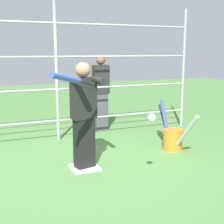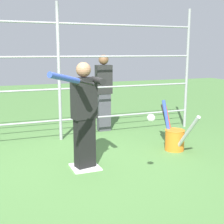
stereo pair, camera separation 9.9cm
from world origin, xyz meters
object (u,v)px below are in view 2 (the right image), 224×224
baseball_bat_swinging (69,79)px  softball_in_flight (151,118)px  batter (85,113)px  bystander_behind_fence (104,92)px  bat_bucket (174,137)px

baseball_bat_swinging → softball_in_flight: bearing=167.8°
batter → bystander_behind_fence: size_ratio=0.95×
baseball_bat_swinging → softball_in_flight: (-0.94, 0.20, -0.48)m
baseball_bat_swinging → bat_bucket: 2.59m
bat_bucket → bystander_behind_fence: size_ratio=0.82×
batter → bat_bucket: 1.81m
batter → softball_in_flight: bearing=119.5°
batter → softball_in_flight: (-0.54, 0.96, 0.07)m
bat_bucket → bystander_behind_fence: bystander_behind_fence is taller
batter → bystander_behind_fence: bearing=-117.2°
batter → bystander_behind_fence: bystander_behind_fence is taller
softball_in_flight → bystander_behind_fence: bystander_behind_fence is taller
batter → baseball_bat_swinging: (0.40, 0.75, 0.55)m
bystander_behind_fence → batter: bearing=62.8°
batter → softball_in_flight: 1.10m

